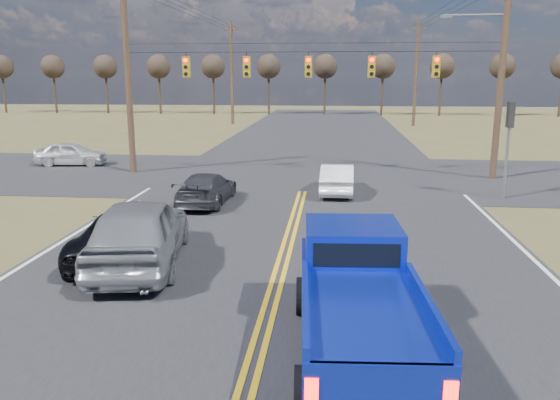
# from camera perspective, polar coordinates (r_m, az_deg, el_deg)

# --- Properties ---
(ground) EXTENTS (160.00, 160.00, 0.00)m
(ground) POSITION_cam_1_polar(r_m,az_deg,el_deg) (10.31, -2.44, -15.73)
(ground) COLOR brown
(ground) RESTS_ON ground
(road_main) EXTENTS (14.00, 120.00, 0.02)m
(road_main) POSITION_cam_1_polar(r_m,az_deg,el_deg) (19.62, 1.68, -1.62)
(road_main) COLOR #28282B
(road_main) RESTS_ON ground
(road_cross) EXTENTS (120.00, 12.00, 0.02)m
(road_cross) POSITION_cam_1_polar(r_m,az_deg,el_deg) (27.43, 2.87, 2.58)
(road_cross) COLOR #28282B
(road_cross) RESTS_ON ground
(signal_gantry) EXTENTS (19.60, 4.83, 10.00)m
(signal_gantry) POSITION_cam_1_polar(r_m,az_deg,el_deg) (26.74, 4.07, 13.21)
(signal_gantry) COLOR #473323
(signal_gantry) RESTS_ON ground
(utility_poles) EXTENTS (19.60, 58.32, 10.00)m
(utility_poles) POSITION_cam_1_polar(r_m,az_deg,el_deg) (25.98, 2.88, 13.59)
(utility_poles) COLOR #473323
(utility_poles) RESTS_ON ground
(treeline) EXTENTS (87.00, 117.80, 7.40)m
(treeline) POSITION_cam_1_polar(r_m,az_deg,el_deg) (35.94, 3.72, 14.17)
(treeline) COLOR #33261C
(treeline) RESTS_ON ground
(pickup_truck) EXTENTS (2.48, 5.64, 2.08)m
(pickup_truck) POSITION_cam_1_polar(r_m,az_deg,el_deg) (10.01, 8.12, -10.37)
(pickup_truck) COLOR black
(pickup_truck) RESTS_ON ground
(silver_suv) EXTENTS (3.06, 5.72, 1.85)m
(silver_suv) POSITION_cam_1_polar(r_m,az_deg,el_deg) (14.84, -14.46, -3.18)
(silver_suv) COLOR gray
(silver_suv) RESTS_ON ground
(black_suv) EXTENTS (2.89, 5.02, 1.32)m
(black_suv) POSITION_cam_1_polar(r_m,az_deg,el_deg) (15.58, -16.02, -3.52)
(black_suv) COLOR black
(black_suv) RESTS_ON ground
(white_car_queue) EXTENTS (1.44, 3.91, 1.28)m
(white_car_queue) POSITION_cam_1_polar(r_m,az_deg,el_deg) (23.29, 5.99, 2.26)
(white_car_queue) COLOR white
(white_car_queue) RESTS_ON ground
(dgrey_car_queue) EXTENTS (1.83, 4.24, 1.21)m
(dgrey_car_queue) POSITION_cam_1_polar(r_m,az_deg,el_deg) (21.49, -7.69, 1.22)
(dgrey_car_queue) COLOR #37373D
(dgrey_car_queue) RESTS_ON ground
(cross_car_west) EXTENTS (2.02, 4.02, 1.31)m
(cross_car_west) POSITION_cam_1_polar(r_m,az_deg,el_deg) (32.49, -20.98, 4.54)
(cross_car_west) COLOR silver
(cross_car_west) RESTS_ON ground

